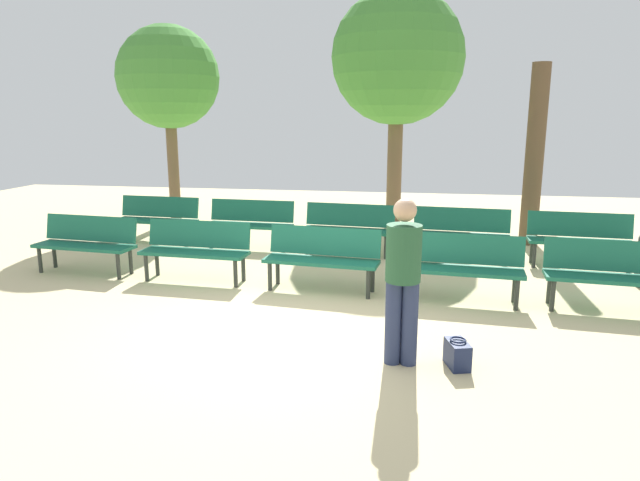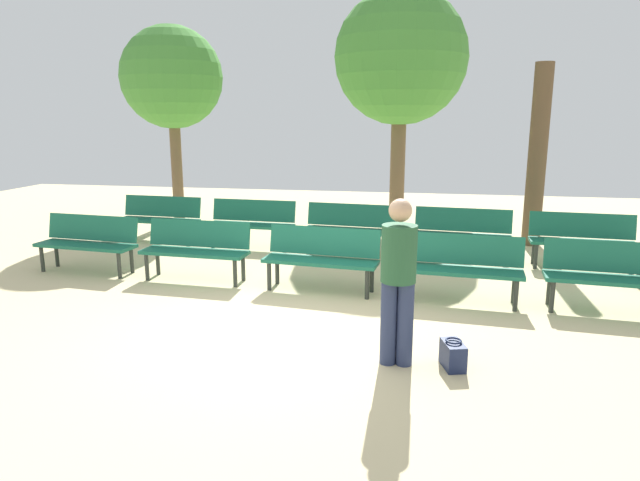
% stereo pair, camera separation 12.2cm
% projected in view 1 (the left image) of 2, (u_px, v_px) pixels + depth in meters
% --- Properties ---
extents(ground_plane, '(24.12, 24.12, 0.00)m').
position_uv_depth(ground_plane, '(287.00, 329.00, 6.45)').
color(ground_plane, beige).
extents(bench_r0_c0, '(1.64, 0.63, 0.87)m').
position_uv_depth(bench_r0_c0, '(87.00, 241.00, 8.70)').
color(bench_r0_c0, '#19664C').
rests_on(bench_r0_c0, ground_plane).
extents(bench_r0_c1, '(1.62, 0.56, 0.87)m').
position_uv_depth(bench_r0_c1, '(196.00, 247.00, 8.29)').
color(bench_r0_c1, '#19664C').
rests_on(bench_r0_c1, ground_plane).
extents(bench_r0_c2, '(1.64, 0.64, 0.87)m').
position_uv_depth(bench_r0_c2, '(322.00, 255.00, 7.81)').
color(bench_r0_c2, '#19664C').
rests_on(bench_r0_c2, ground_plane).
extents(bench_r0_c3, '(1.63, 0.60, 0.87)m').
position_uv_depth(bench_r0_c3, '(461.00, 263.00, 7.36)').
color(bench_r0_c3, '#19664C').
rests_on(bench_r0_c3, ground_plane).
extents(bench_r0_c4, '(1.64, 0.62, 0.87)m').
position_uv_depth(bench_r0_c4, '(612.00, 271.00, 6.98)').
color(bench_r0_c4, '#19664C').
rests_on(bench_r0_c4, ground_plane).
extents(bench_r1_c0, '(1.63, 0.57, 0.87)m').
position_uv_depth(bench_r1_c0, '(157.00, 216.00, 10.79)').
color(bench_r1_c0, '#19664C').
rests_on(bench_r1_c0, ground_plane).
extents(bench_r1_c1, '(1.62, 0.55, 0.87)m').
position_uv_depth(bench_r1_c1, '(250.00, 221.00, 10.34)').
color(bench_r1_c1, '#19664C').
rests_on(bench_r1_c1, ground_plane).
extents(bench_r1_c2, '(1.64, 0.62, 0.87)m').
position_uv_depth(bench_r1_c2, '(349.00, 226.00, 9.89)').
color(bench_r1_c2, '#19664C').
rests_on(bench_r1_c2, ground_plane).
extents(bench_r1_c3, '(1.63, 0.61, 0.87)m').
position_uv_depth(bench_r1_c3, '(461.00, 231.00, 9.45)').
color(bench_r1_c3, '#19664C').
rests_on(bench_r1_c3, ground_plane).
extents(bench_r1_c4, '(1.63, 0.59, 0.87)m').
position_uv_depth(bench_r1_c4, '(580.00, 236.00, 9.00)').
color(bench_r1_c4, '#19664C').
rests_on(bench_r1_c4, ground_plane).
extents(tree_0, '(2.24, 2.24, 4.36)m').
position_uv_depth(tree_0, '(168.00, 78.00, 12.33)').
color(tree_0, brown).
rests_on(tree_0, ground_plane).
extents(tree_1, '(2.93, 2.93, 5.12)m').
position_uv_depth(tree_1, '(398.00, 59.00, 12.28)').
color(tree_1, brown).
rests_on(tree_1, ground_plane).
extents(tree_2, '(0.34, 0.34, 3.35)m').
position_uv_depth(tree_2, '(534.00, 156.00, 10.38)').
color(tree_2, brown).
rests_on(tree_2, ground_plane).
extents(visitor_with_backpack, '(0.34, 0.52, 1.65)m').
position_uv_depth(visitor_with_backpack, '(403.00, 271.00, 5.39)').
color(visitor_with_backpack, navy).
rests_on(visitor_with_backpack, ground_plane).
extents(handbag, '(0.26, 0.36, 0.29)m').
position_uv_depth(handbag, '(457.00, 354.00, 5.45)').
color(handbag, '#192347').
rests_on(handbag, ground_plane).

